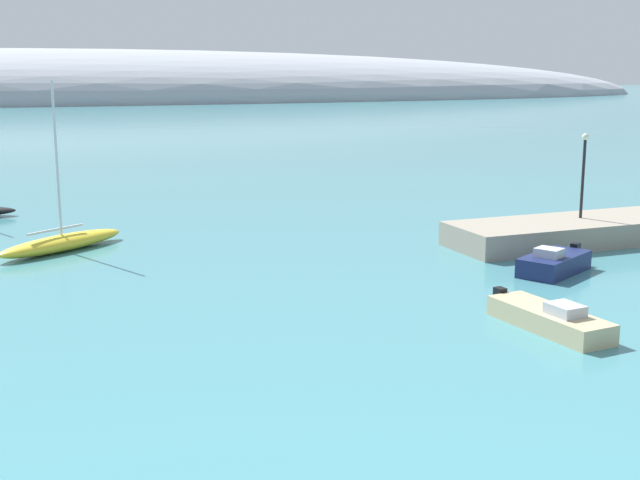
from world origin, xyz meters
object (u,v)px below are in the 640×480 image
object	(u,v)px
sailboat_yellow_outer_mooring	(62,242)
harbor_lamp_post	(584,167)
motorboat_sand_alongside_breakwater	(550,318)
motorboat_navy_outer	(554,263)

from	to	relation	value
sailboat_yellow_outer_mooring	harbor_lamp_post	world-z (taller)	sailboat_yellow_outer_mooring
harbor_lamp_post	motorboat_sand_alongside_breakwater	bearing A→B (deg)	-126.62
motorboat_sand_alongside_breakwater	motorboat_navy_outer	xyz separation A→B (m)	(4.76, 7.45, 0.06)
motorboat_navy_outer	harbor_lamp_post	world-z (taller)	harbor_lamp_post
motorboat_sand_alongside_breakwater	harbor_lamp_post	distance (m)	17.17
motorboat_navy_outer	harbor_lamp_post	distance (m)	8.75
sailboat_yellow_outer_mooring	motorboat_sand_alongside_breakwater	xyz separation A→B (m)	(16.92, -18.86, -0.05)
harbor_lamp_post	motorboat_navy_outer	bearing A→B (deg)	-131.12
sailboat_yellow_outer_mooring	motorboat_sand_alongside_breakwater	size ratio (longest dim) A/B	1.52
motorboat_navy_outer	sailboat_yellow_outer_mooring	bearing A→B (deg)	-60.83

